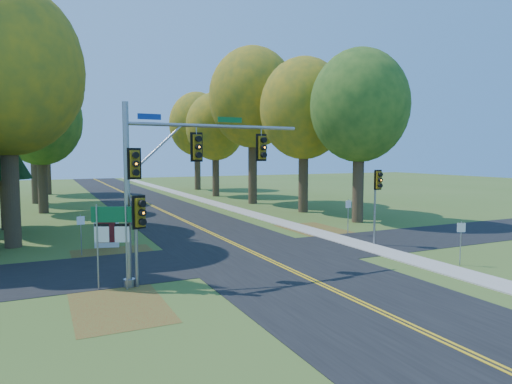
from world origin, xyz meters
name	(u,v)px	position (x,y,z in m)	size (l,w,h in m)	color
ground	(275,263)	(0.00, 0.00, 0.00)	(160.00, 160.00, 0.00)	#405F21
road_main	(275,263)	(0.00, 0.00, 0.01)	(8.00, 160.00, 0.02)	black
road_cross	(256,254)	(0.00, 2.00, 0.01)	(60.00, 6.00, 0.02)	black
centerline_left	(273,263)	(-0.10, 0.00, 0.03)	(0.10, 160.00, 0.01)	gold
centerline_right	(277,262)	(0.10, 0.00, 0.03)	(0.10, 160.00, 0.01)	gold
sidewalk_east	(380,250)	(6.20, 0.00, 0.03)	(1.60, 160.00, 0.06)	#9E998E
leaf_patch_w_near	(117,259)	(-6.50, 4.00, 0.01)	(4.00, 6.00, 0.00)	brown
leaf_patch_e	(325,232)	(6.80, 6.00, 0.01)	(3.50, 8.00, 0.00)	brown
leaf_patch_w_far	(118,305)	(-7.50, -3.00, 0.01)	(3.00, 5.00, 0.00)	brown
tree_w_a	(7,70)	(-11.13, 9.38, 9.49)	(8.00, 8.00, 14.15)	#38281C
tree_e_a	(360,106)	(11.57, 8.77, 8.53)	(7.20, 7.20, 12.73)	#38281C
tree_w_b	(3,73)	(-11.72, 16.29, 10.37)	(8.60, 8.60, 15.38)	#38281C
tree_e_b	(304,109)	(10.97, 15.58, 8.90)	(7.60, 7.60, 13.33)	#38281C
tree_w_c	(41,120)	(-9.54, 24.47, 7.94)	(6.80, 6.80, 11.91)	#38281C
tree_e_c	(253,98)	(9.88, 23.69, 10.66)	(8.80, 8.80, 15.79)	#38281C
tree_w_d	(34,107)	(-10.13, 33.18, 9.78)	(8.20, 8.20, 14.56)	#38281C
tree_e_d	(216,127)	(9.26, 32.87, 8.24)	(7.00, 7.00, 12.32)	#38281C
tree_w_e	(46,113)	(-8.92, 44.09, 10.07)	(8.40, 8.40, 14.97)	#38281C
tree_e_e	(197,124)	(10.47, 43.58, 9.19)	(7.80, 7.80, 13.74)	#38281C
traffic_mast	(176,168)	(-4.89, -0.89, 4.50)	(7.71, 1.00, 7.00)	gray
east_signal_pole	(377,188)	(6.95, 1.17, 3.19)	(0.49, 0.56, 4.20)	gray
ped_signal_pole	(139,219)	(-6.45, -1.32, 2.62)	(0.53, 0.64, 3.52)	gray
route_sign_cluster	(112,230)	(-7.40, -1.09, 2.26)	(1.38, 0.65, 3.20)	gray
info_kiosk	(107,232)	(-6.60, 6.99, 0.87)	(1.27, 0.49, 1.75)	silver
reg_sign_e_north	(348,211)	(7.50, 4.49, 1.55)	(0.43, 0.08, 2.26)	gray
reg_sign_e_south	(461,235)	(7.42, -4.01, 1.38)	(0.37, 0.17, 2.02)	gray
reg_sign_w	(81,228)	(-8.00, 5.57, 1.40)	(0.38, 0.14, 2.04)	gray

